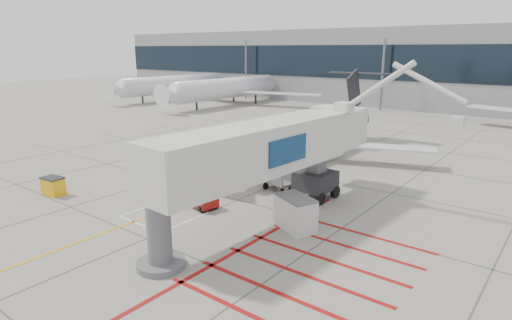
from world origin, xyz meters
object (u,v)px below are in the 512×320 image
Objects in this scene: jet_bridge at (256,159)px; spill_bin at (53,186)px; regional_jet at (289,122)px; pushback_tug at (202,198)px.

spill_bin is at bearing -159.03° from jet_bridge.
jet_bridge is at bearing -66.64° from regional_jet.
spill_bin is (-14.95, -4.72, -3.40)m from jet_bridge.
jet_bridge is at bearing 9.70° from pushback_tug.
spill_bin is at bearing -144.72° from pushback_tug.
regional_jet is 19.49× the size of spill_bin.
jet_bridge is at bearing 11.58° from spill_bin.
regional_jet reaches higher than spill_bin.
pushback_tug is 1.40× the size of spill_bin.
spill_bin reaches higher than pushback_tug.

